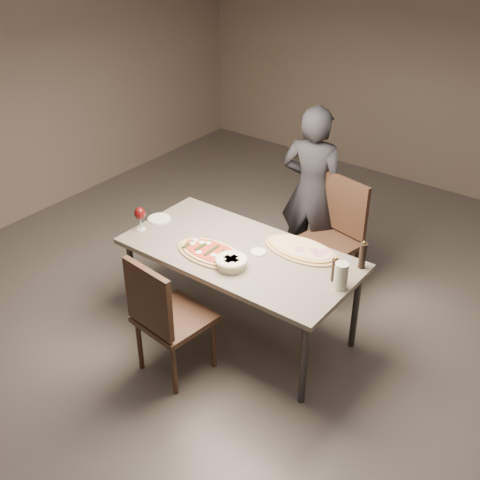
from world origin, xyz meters
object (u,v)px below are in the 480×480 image
Objects in this scene: bread_basket at (231,262)px; pepper_mill_left at (335,270)px; ham_pizza at (301,249)px; carafe at (341,276)px; dining_table at (240,258)px; diner at (312,192)px; chair_far at (334,230)px; zucchini_pizza at (211,253)px; chair_near at (164,314)px.

bread_basket is 0.74m from pepper_mill_left.
ham_pizza is 3.09× the size of carafe.
carafe is (0.83, 0.04, 0.16)m from dining_table.
diner is (-0.42, 0.85, 0.02)m from ham_pizza.
chair_far is at bearing 100.17° from ham_pizza.
ham_pizza is (0.51, 0.45, -0.00)m from zucchini_pizza.
chair_near is (-0.48, -1.01, -0.21)m from ham_pizza.
dining_table is 9.32× the size of pepper_mill_left.
carafe is (0.98, 0.20, 0.08)m from zucchini_pizza.
chair_far is 0.64× the size of diner.
pepper_mill_left reaches higher than dining_table.
dining_table is at bearing 81.13° from diner.
dining_table is at bearing 86.67° from chair_far.
diner is (-0.81, 1.04, -0.05)m from pepper_mill_left.
chair_near is 1.76m from chair_far.
dining_table is 9.12× the size of carafe.
ham_pizza is at bearing 152.62° from carafe.
bread_basket is at bearing 0.64° from zucchini_pizza.
zucchini_pizza is (-0.15, -0.16, 0.07)m from dining_table.
diner is (0.09, 1.29, 0.02)m from zucchini_pizza.
zucchini_pizza is 0.68m from ham_pizza.
carafe is 0.20× the size of chair_near.
carafe reaches higher than pepper_mill_left.
chair_near is at bearing 89.15° from chair_far.
carafe is 1.25m from chair_near.
chair_near is (-0.87, -0.82, -0.28)m from pepper_mill_left.
chair_near reaches higher than zucchini_pizza.
chair_near is (-0.20, -0.51, -0.24)m from bread_basket.
ham_pizza is 0.53m from carafe.
pepper_mill_left is (0.39, -0.19, 0.08)m from ham_pizza.
pepper_mill_left is 0.19× the size of chair_far.
bread_basket is 1.35m from diner.
zucchini_pizza is at bearing 82.14° from chair_far.
diner is at bearing 92.76° from dining_table.
chair_near is 0.63× the size of diner.
bread_basket is (0.08, -0.21, 0.11)m from dining_table.
ham_pizza reaches higher than dining_table.
chair_near is at bearing -136.87° from pepper_mill_left.
pepper_mill_left is at bearing 28.59° from zucchini_pizza.
pepper_mill_left is 0.19× the size of chair_near.
pepper_mill_left is at bearing 24.33° from bread_basket.
zucchini_pizza is 0.94m from pepper_mill_left.
bread_basket is at bearing 74.95° from chair_near.
pepper_mill_left is (0.90, 0.25, 0.07)m from zucchini_pizza.
pepper_mill_left is at bearing 49.38° from chair_near.
carafe is at bearing 132.28° from chair_far.
chair_near is at bearing -113.17° from ham_pizza.
diner reaches higher than dining_table.
diner is at bearing 98.78° from zucchini_pizza.
bread_basket reaches higher than ham_pizza.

